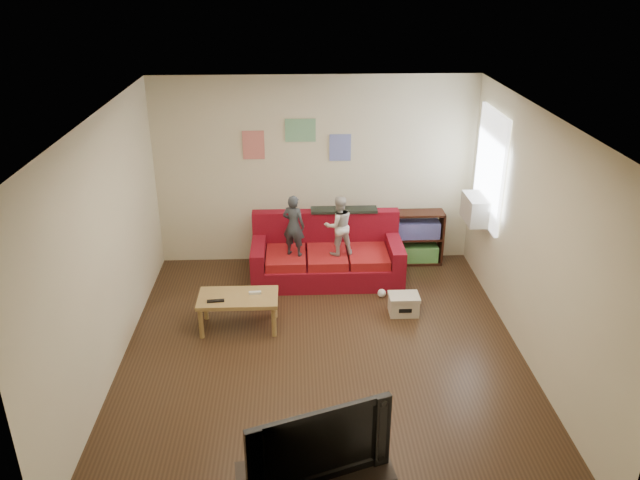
{
  "coord_description": "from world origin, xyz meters",
  "views": [
    {
      "loc": [
        -0.28,
        -5.93,
        4.06
      ],
      "look_at": [
        0.0,
        0.8,
        1.05
      ],
      "focal_mm": 35.0,
      "sensor_mm": 36.0,
      "label": 1
    }
  ],
  "objects_px": {
    "child_a": "(294,226)",
    "coffee_table": "(238,301)",
    "sofa": "(327,257)",
    "child_b": "(339,226)",
    "bookshelf": "(408,240)",
    "television": "(315,437)",
    "file_box": "(404,304)"
  },
  "relations": [
    {
      "from": "sofa",
      "to": "television",
      "type": "height_order",
      "value": "television"
    },
    {
      "from": "bookshelf",
      "to": "file_box",
      "type": "relative_size",
      "value": 2.63
    },
    {
      "from": "sofa",
      "to": "television",
      "type": "distance_m",
      "value": 4.18
    },
    {
      "from": "child_b",
      "to": "television",
      "type": "height_order",
      "value": "child_b"
    },
    {
      "from": "child_a",
      "to": "coffee_table",
      "type": "bearing_deg",
      "value": 81.69
    },
    {
      "from": "sofa",
      "to": "child_b",
      "type": "distance_m",
      "value": 0.59
    },
    {
      "from": "file_box",
      "to": "television",
      "type": "bearing_deg",
      "value": -111.57
    },
    {
      "from": "sofa",
      "to": "child_a",
      "type": "xyz_separation_m",
      "value": [
        -0.45,
        -0.17,
        0.55
      ]
    },
    {
      "from": "bookshelf",
      "to": "file_box",
      "type": "xyz_separation_m",
      "value": [
        -0.3,
        -1.47,
        -0.22
      ]
    },
    {
      "from": "file_box",
      "to": "child_a",
      "type": "bearing_deg",
      "value": 147.09
    },
    {
      "from": "child_b",
      "to": "file_box",
      "type": "height_order",
      "value": "child_b"
    },
    {
      "from": "bookshelf",
      "to": "television",
      "type": "height_order",
      "value": "television"
    },
    {
      "from": "sofa",
      "to": "coffee_table",
      "type": "relative_size",
      "value": 2.18
    },
    {
      "from": "child_a",
      "to": "bookshelf",
      "type": "bearing_deg",
      "value": -138.06
    },
    {
      "from": "child_b",
      "to": "coffee_table",
      "type": "xyz_separation_m",
      "value": [
        -1.27,
        -1.12,
        -0.48
      ]
    },
    {
      "from": "television",
      "to": "bookshelf",
      "type": "bearing_deg",
      "value": 51.96
    },
    {
      "from": "coffee_table",
      "to": "television",
      "type": "xyz_separation_m",
      "value": [
        0.82,
        -2.85,
        0.42
      ]
    },
    {
      "from": "child_a",
      "to": "bookshelf",
      "type": "height_order",
      "value": "child_a"
    },
    {
      "from": "sofa",
      "to": "coffee_table",
      "type": "distance_m",
      "value": 1.71
    },
    {
      "from": "sofa",
      "to": "coffee_table",
      "type": "height_order",
      "value": "sofa"
    },
    {
      "from": "child_a",
      "to": "bookshelf",
      "type": "xyz_separation_m",
      "value": [
        1.66,
        0.58,
        -0.5
      ]
    },
    {
      "from": "sofa",
      "to": "child_b",
      "type": "xyz_separation_m",
      "value": [
        0.15,
        -0.17,
        0.54
      ]
    },
    {
      "from": "sofa",
      "to": "child_b",
      "type": "bearing_deg",
      "value": -49.05
    },
    {
      "from": "child_b",
      "to": "coffee_table",
      "type": "relative_size",
      "value": 0.87
    },
    {
      "from": "child_a",
      "to": "child_b",
      "type": "relative_size",
      "value": 1.02
    },
    {
      "from": "child_b",
      "to": "coffee_table",
      "type": "distance_m",
      "value": 1.76
    },
    {
      "from": "child_a",
      "to": "coffee_table",
      "type": "xyz_separation_m",
      "value": [
        -0.67,
        -1.12,
        -0.49
      ]
    },
    {
      "from": "child_a",
      "to": "coffee_table",
      "type": "relative_size",
      "value": 0.9
    },
    {
      "from": "child_b",
      "to": "file_box",
      "type": "bearing_deg",
      "value": 115.58
    },
    {
      "from": "coffee_table",
      "to": "bookshelf",
      "type": "bearing_deg",
      "value": 36.11
    },
    {
      "from": "coffee_table",
      "to": "file_box",
      "type": "relative_size",
      "value": 2.52
    },
    {
      "from": "sofa",
      "to": "child_a",
      "type": "distance_m",
      "value": 0.73
    }
  ]
}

